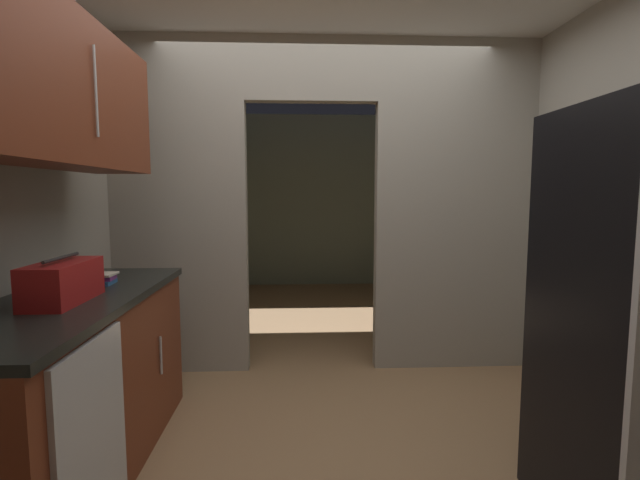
% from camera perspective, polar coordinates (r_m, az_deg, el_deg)
% --- Properties ---
extents(ground, '(20.00, 20.00, 0.00)m').
position_cam_1_polar(ground, '(2.68, 2.52, -25.60)').
color(ground, '#93704C').
extents(kitchen_partition, '(3.28, 0.12, 2.57)m').
position_cam_1_polar(kitchen_partition, '(3.56, 1.30, 5.35)').
color(kitchen_partition, '#9E998C').
rests_on(kitchen_partition, ground).
extents(adjoining_room_shell, '(3.28, 3.47, 2.57)m').
position_cam_1_polar(adjoining_room_shell, '(5.82, -0.66, 4.76)').
color(adjoining_room_shell, gray).
rests_on(adjoining_room_shell, ground).
extents(lower_cabinet_run, '(0.64, 1.73, 0.90)m').
position_cam_1_polar(lower_cabinet_run, '(2.62, -28.64, -16.04)').
color(lower_cabinet_run, maroon).
rests_on(lower_cabinet_run, ground).
extents(dishwasher, '(0.02, 0.56, 0.84)m').
position_cam_1_polar(dishwasher, '(2.11, -26.52, -22.35)').
color(dishwasher, '#B7BABC').
rests_on(dishwasher, ground).
extents(upper_cabinet_counterside, '(0.36, 1.56, 0.68)m').
position_cam_1_polar(upper_cabinet_counterside, '(2.48, -30.29, 15.84)').
color(upper_cabinet_counterside, maroon).
extents(boombox, '(0.20, 0.43, 0.21)m').
position_cam_1_polar(boombox, '(2.38, -29.60, -4.62)').
color(boombox, maroon).
rests_on(boombox, lower_cabinet_run).
extents(book_stack, '(0.13, 0.14, 0.06)m').
position_cam_1_polar(book_stack, '(2.76, -25.49, -4.44)').
color(book_stack, '#2D609E').
rests_on(book_stack, lower_cabinet_run).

